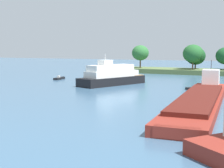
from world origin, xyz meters
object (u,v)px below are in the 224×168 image
(small_motorboat, at_px, (59,78))
(cargo_barge, at_px, (201,98))
(white_riverboat, at_px, (112,76))
(fishing_skiff, at_px, (201,88))

(small_motorboat, bearing_deg, cargo_barge, -28.12)
(white_riverboat, height_order, fishing_skiff, white_riverboat)
(cargo_barge, height_order, fishing_skiff, cargo_barge)
(small_motorboat, distance_m, white_riverboat, 18.45)
(white_riverboat, bearing_deg, cargo_barge, -35.99)
(small_motorboat, height_order, white_riverboat, white_riverboat)
(small_motorboat, relative_size, cargo_barge, 0.13)
(small_motorboat, distance_m, cargo_barge, 45.10)
(white_riverboat, relative_size, fishing_skiff, 3.09)
(fishing_skiff, bearing_deg, white_riverboat, -178.33)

